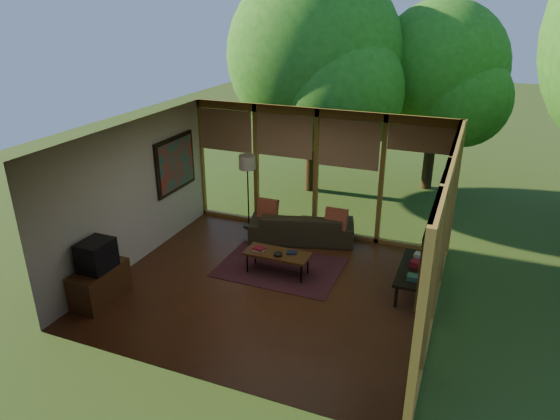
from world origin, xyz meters
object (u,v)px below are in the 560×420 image
at_px(coffee_table, 277,254).
at_px(sofa, 302,226).
at_px(floor_lamp, 247,166).
at_px(media_cabinet, 100,284).
at_px(side_console, 417,271).
at_px(television, 96,255).

bearing_deg(coffee_table, sofa, 92.34).
bearing_deg(floor_lamp, media_cabinet, -105.57).
height_order(sofa, media_cabinet, sofa).
xyz_separation_m(sofa, side_console, (2.52, -1.20, 0.10)).
height_order(media_cabinet, coffee_table, media_cabinet).
height_order(media_cabinet, side_console, media_cabinet).
xyz_separation_m(television, coffee_table, (2.39, 1.94, -0.46)).
xyz_separation_m(floor_lamp, side_console, (3.85, -1.41, -1.00)).
bearing_deg(media_cabinet, floor_lamp, 74.43).
bearing_deg(media_cabinet, side_console, 24.68).
bearing_deg(media_cabinet, sofa, 55.61).
relative_size(sofa, side_console, 1.54).
bearing_deg(sofa, coffee_table, 76.80).
bearing_deg(sofa, television, 40.30).
bearing_deg(coffee_table, floor_lamp, 129.13).
xyz_separation_m(sofa, floor_lamp, (-1.33, 0.22, 1.09)).
xyz_separation_m(television, side_console, (4.85, 2.24, -0.44)).
xyz_separation_m(television, floor_lamp, (1.00, 3.65, 0.56)).
height_order(sofa, side_console, sofa).
distance_m(television, floor_lamp, 3.83).
distance_m(media_cabinet, coffee_table, 3.10).
distance_m(sofa, floor_lamp, 1.74).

